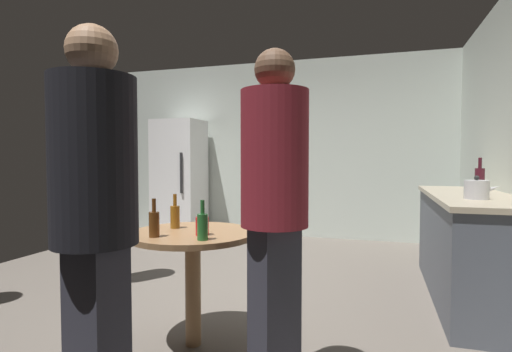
{
  "coord_description": "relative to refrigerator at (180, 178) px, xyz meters",
  "views": [
    {
      "loc": [
        1.53,
        -3.41,
        1.2
      ],
      "look_at": [
        0.4,
        0.25,
        1.03
      ],
      "focal_mm": 27.86,
      "sensor_mm": 36.0,
      "label": 1
    }
  ],
  "objects": [
    {
      "name": "ground_plane",
      "position": [
        1.46,
        -2.2,
        -0.95
      ],
      "size": [
        5.2,
        5.2,
        0.1
      ],
      "primitive_type": "cube",
      "color": "#5B544C"
    },
    {
      "name": "wall_back",
      "position": [
        1.46,
        0.43,
        0.45
      ],
      "size": [
        5.32,
        0.06,
        2.7
      ],
      "primitive_type": "cube",
      "color": "beige",
      "rests_on": "ground_plane"
    },
    {
      "name": "refrigerator",
      "position": [
        0.0,
        0.0,
        0.0
      ],
      "size": [
        0.7,
        0.68,
        1.8
      ],
      "color": "white",
      "rests_on": "ground_plane"
    },
    {
      "name": "kitchen_counter",
      "position": [
        3.74,
        -1.88,
        -0.45
      ],
      "size": [
        0.64,
        2.03,
        0.9
      ],
      "color": "#4C515B",
      "rests_on": "ground_plane"
    },
    {
      "name": "kettle",
      "position": [
        3.7,
        -2.31,
        0.07
      ],
      "size": [
        0.24,
        0.17,
        0.18
      ],
      "color": "#B2B2B7",
      "rests_on": "kitchen_counter"
    },
    {
      "name": "wine_bottle_on_counter",
      "position": [
        3.81,
        -1.87,
        0.12
      ],
      "size": [
        0.08,
        0.08,
        0.31
      ],
      "color": "#3F141E",
      "rests_on": "kitchen_counter"
    },
    {
      "name": "foreground_table",
      "position": [
        1.86,
        -3.33,
        -0.27
      ],
      "size": [
        0.8,
        0.8,
        0.73
      ],
      "color": "olive",
      "rests_on": "ground_plane"
    },
    {
      "name": "beer_bottle_amber",
      "position": [
        1.7,
        -3.25,
        -0.08
      ],
      "size": [
        0.06,
        0.06,
        0.23
      ],
      "color": "#8C5919",
      "rests_on": "foreground_table"
    },
    {
      "name": "beer_bottle_brown",
      "position": [
        1.72,
        -3.56,
        -0.08
      ],
      "size": [
        0.06,
        0.06,
        0.23
      ],
      "color": "#593314",
      "rests_on": "foreground_table"
    },
    {
      "name": "beer_bottle_green",
      "position": [
        2.04,
        -3.55,
        -0.08
      ],
      "size": [
        0.06,
        0.06,
        0.23
      ],
      "color": "#26662D",
      "rests_on": "foreground_table"
    },
    {
      "name": "plastic_cup_red",
      "position": [
        1.97,
        -3.42,
        -0.11
      ],
      "size": [
        0.08,
        0.08,
        0.11
      ],
      "primitive_type": "cylinder",
      "color": "red",
      "rests_on": "foreground_table"
    },
    {
      "name": "person_in_gray_shirt",
      "position": [
        0.49,
        -2.44,
        0.13
      ],
      "size": [
        0.47,
        0.47,
        1.75
      ],
      "rotation": [
        0.0,
        0.0,
        -0.61
      ],
      "color": "#2D2D38",
      "rests_on": "ground_plane"
    },
    {
      "name": "person_in_maroon_shirt",
      "position": [
        2.5,
        -3.69,
        0.12
      ],
      "size": [
        0.48,
        0.48,
        1.75
      ],
      "rotation": [
        0.0,
        0.0,
        2.49
      ],
      "color": "#2D2D38",
      "rests_on": "ground_plane"
    },
    {
      "name": "person_in_black_shirt",
      "position": [
        1.9,
        -4.28,
        0.12
      ],
      "size": [
        0.41,
        0.41,
        1.73
      ],
      "rotation": [
        0.0,
        0.0,
        1.34
      ],
      "color": "#2D2D38",
      "rests_on": "ground_plane"
    }
  ]
}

